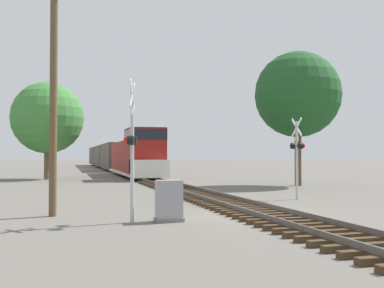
{
  "coord_description": "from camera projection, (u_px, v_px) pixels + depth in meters",
  "views": [
    {
      "loc": [
        -6.71,
        -14.96,
        2.13
      ],
      "look_at": [
        0.29,
        9.72,
        2.79
      ],
      "focal_mm": 42.0,
      "sensor_mm": 36.0,
      "label": 1
    }
  ],
  "objects": [
    {
      "name": "relay_cabinet",
      "position": [
        169.0,
        201.0,
        14.48
      ],
      "size": [
        0.9,
        0.59,
        1.33
      ],
      "color": "slate",
      "rests_on": "ground"
    },
    {
      "name": "freight_train",
      "position": [
        111.0,
        156.0,
        68.35
      ],
      "size": [
        3.11,
        68.25,
        4.5
      ],
      "color": "maroon",
      "rests_on": "ground"
    },
    {
      "name": "crossing_signal_near",
      "position": [
        131.0,
        143.0,
        14.3
      ],
      "size": [
        0.55,
        1.01,
        4.54
      ],
      "rotation": [
        0.0,
        0.0,
        -1.86
      ],
      "color": "#B7B7BC",
      "rests_on": "ground"
    },
    {
      "name": "tree_far_right",
      "position": [
        298.0,
        95.0,
        31.71
      ],
      "size": [
        6.06,
        6.06,
        9.48
      ],
      "color": "brown",
      "rests_on": "ground"
    },
    {
      "name": "rail_track_bed",
      "position": [
        258.0,
        211.0,
        16.17
      ],
      "size": [
        2.6,
        160.0,
        0.31
      ],
      "color": "#42301E",
      "rests_on": "ground"
    },
    {
      "name": "ground_plane",
      "position": [
        258.0,
        214.0,
        16.16
      ],
      "size": [
        400.0,
        400.0,
        0.0
      ],
      "primitive_type": "plane",
      "color": "#666059"
    },
    {
      "name": "utility_pole",
      "position": [
        54.0,
        83.0,
        15.8
      ],
      "size": [
        1.8,
        0.26,
        9.07
      ],
      "color": "brown",
      "rests_on": "ground"
    },
    {
      "name": "crossing_signal_far",
      "position": [
        297.0,
        150.0,
        21.79
      ],
      "size": [
        0.35,
        1.0,
        3.96
      ],
      "rotation": [
        0.0,
        0.0,
        1.61
      ],
      "color": "#B7B7BC",
      "rests_on": "ground"
    },
    {
      "name": "tree_mid_background",
      "position": [
        47.0,
        118.0,
        40.26
      ],
      "size": [
        6.41,
        6.41,
        8.73
      ],
      "color": "brown",
      "rests_on": "ground"
    }
  ]
}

